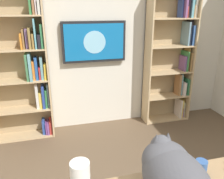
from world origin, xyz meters
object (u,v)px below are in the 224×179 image
at_px(bookshelf_left, 174,57).
at_px(cat, 173,175).
at_px(coffee_mug, 201,167).
at_px(bookshelf_right, 23,66).
at_px(wall_mounted_tv, 94,42).

relative_size(bookshelf_left, cat, 2.97).
relative_size(bookshelf_left, coffee_mug, 21.88).
bearing_deg(bookshelf_right, coffee_mug, 120.66).
bearing_deg(cat, bookshelf_left, -118.81).
distance_m(bookshelf_right, cat, 2.56).
relative_size(bookshelf_left, wall_mounted_tv, 2.23).
height_order(bookshelf_left, wall_mounted_tv, bookshelf_left).
distance_m(bookshelf_right, wall_mounted_tv, 1.05).
xyz_separation_m(bookshelf_left, bookshelf_right, (2.29, -0.00, 0.01)).
bearing_deg(wall_mounted_tv, coffee_mug, 97.34).
height_order(bookshelf_left, coffee_mug, bookshelf_left).
xyz_separation_m(bookshelf_right, coffee_mug, (-1.30, 2.20, -0.26)).
relative_size(bookshelf_right, wall_mounted_tv, 2.31).
height_order(wall_mounted_tv, cat, wall_mounted_tv).
bearing_deg(cat, bookshelf_right, -66.98).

